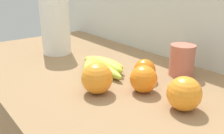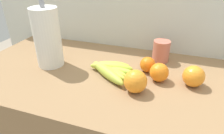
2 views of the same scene
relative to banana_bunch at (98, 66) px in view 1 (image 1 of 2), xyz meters
name	(u,v)px [view 1 (image 1 of 2)]	position (x,y,z in m)	size (l,w,h in m)	color
wall_back	(218,133)	(0.27, 0.33, -0.25)	(2.17, 0.06, 1.30)	silver
banana_bunch	(98,66)	(0.00, 0.00, 0.00)	(0.22, 0.18, 0.04)	#AABC3F
orange_far_right	(143,79)	(0.20, 0.01, 0.02)	(0.07, 0.07, 0.07)	orange
orange_right	(97,78)	(0.13, -0.09, 0.02)	(0.08, 0.08, 0.08)	orange
orange_center	(145,70)	(0.14, 0.07, 0.01)	(0.07, 0.07, 0.07)	orange
orange_back_left	(184,94)	(0.32, 0.02, 0.02)	(0.08, 0.08, 0.08)	orange
paper_towel_roll	(55,22)	(-0.28, -0.01, 0.11)	(0.11, 0.11, 0.28)	white
mug	(182,60)	(0.18, 0.19, 0.03)	(0.08, 0.08, 0.10)	#BF6956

